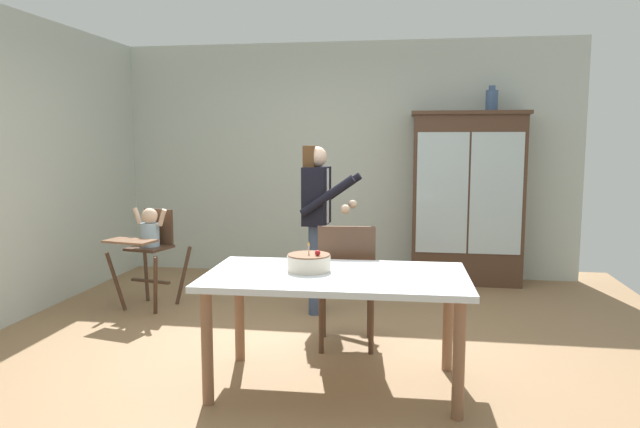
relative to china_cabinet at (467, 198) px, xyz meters
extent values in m
plane|color=#93704C|center=(-1.39, -2.37, -0.95)|extent=(6.24, 6.24, 0.00)
cube|color=beige|center=(-1.39, 0.26, 0.40)|extent=(5.32, 0.06, 2.70)
cube|color=#4C3323|center=(0.00, 0.00, -0.03)|extent=(1.18, 0.42, 1.85)
cube|color=#4C3323|center=(0.00, 0.00, 0.92)|extent=(1.24, 0.48, 0.04)
cube|color=silver|center=(-0.28, -0.21, 0.07)|extent=(0.54, 0.01, 1.29)
cube|color=silver|center=(0.28, -0.21, 0.07)|extent=(0.54, 0.01, 1.29)
cube|color=#4C3323|center=(0.00, 0.00, 0.07)|extent=(1.10, 0.36, 0.02)
cylinder|color=#3D567F|center=(0.23, 0.00, 1.05)|extent=(0.13, 0.13, 0.22)
cylinder|color=#3D567F|center=(0.23, 0.00, 1.18)|extent=(0.07, 0.07, 0.05)
cylinder|color=#4C3323|center=(-3.30, -1.64, -0.67)|extent=(0.16, 0.12, 0.56)
cylinder|color=#4C3323|center=(-2.87, -1.73, -0.67)|extent=(0.12, 0.16, 0.56)
cylinder|color=#4C3323|center=(-3.20, -1.21, -0.67)|extent=(0.12, 0.16, 0.56)
cylinder|color=#4C3323|center=(-2.77, -1.30, -0.67)|extent=(0.16, 0.12, 0.56)
cube|color=#4C3323|center=(-3.03, -1.47, -0.70)|extent=(0.42, 0.13, 0.02)
cube|color=#4C3323|center=(-3.03, -1.47, -0.38)|extent=(0.40, 0.40, 0.02)
cube|color=#4C3323|center=(-3.00, -1.32, -0.20)|extent=(0.31, 0.09, 0.34)
cube|color=brown|center=(-3.09, -1.73, -0.27)|extent=(0.48, 0.33, 0.02)
cylinder|color=#9EBCD1|center=(-3.03, -1.45, -0.26)|extent=(0.17, 0.17, 0.22)
sphere|color=beige|center=(-3.03, -1.45, -0.08)|extent=(0.15, 0.15, 0.15)
cylinder|color=beige|center=(-3.17, -1.42, -0.09)|extent=(0.10, 0.06, 0.17)
cylinder|color=beige|center=(-2.89, -1.48, -0.09)|extent=(0.10, 0.06, 0.17)
cylinder|color=#3D4C6B|center=(-1.46, -1.46, -0.54)|extent=(0.11, 0.11, 0.82)
cylinder|color=#3D4C6B|center=(-1.45, -1.29, -0.54)|extent=(0.11, 0.11, 0.82)
cube|color=black|center=(-1.45, -1.38, 0.13)|extent=(0.22, 0.37, 0.52)
cube|color=white|center=(-1.35, -1.38, 0.13)|extent=(0.01, 0.06, 0.49)
sphere|color=beige|center=(-1.45, -1.38, 0.48)|extent=(0.19, 0.19, 0.19)
cube|color=brown|center=(-1.51, -1.37, 0.36)|extent=(0.11, 0.20, 0.44)
cylinder|color=black|center=(-1.32, -1.58, 0.15)|extent=(0.49, 0.10, 0.37)
sphere|color=beige|center=(-1.16, -1.59, 0.04)|extent=(0.08, 0.08, 0.08)
cylinder|color=black|center=(-1.30, -1.18, 0.15)|extent=(0.49, 0.10, 0.37)
sphere|color=beige|center=(-1.14, -1.19, 0.04)|extent=(0.08, 0.08, 0.08)
cube|color=silver|center=(-1.06, -3.00, -0.23)|extent=(1.67, 0.94, 0.04)
cylinder|color=brown|center=(-1.79, -3.38, -0.60)|extent=(0.07, 0.07, 0.70)
cylinder|color=brown|center=(-0.32, -3.34, -0.60)|extent=(0.07, 0.07, 0.70)
cylinder|color=brown|center=(-1.81, -2.65, -0.60)|extent=(0.07, 0.07, 0.70)
cylinder|color=brown|center=(-0.34, -2.62, -0.60)|extent=(0.07, 0.07, 0.70)
cylinder|color=beige|center=(-1.25, -2.94, -0.16)|extent=(0.28, 0.28, 0.10)
cylinder|color=brown|center=(-1.25, -2.94, -0.11)|extent=(0.27, 0.27, 0.01)
cylinder|color=#F2E5CC|center=(-1.25, -2.94, -0.07)|extent=(0.01, 0.01, 0.06)
cone|color=yellow|center=(-1.25, -2.94, -0.03)|extent=(0.02, 0.02, 0.02)
sphere|color=red|center=(-1.19, -2.97, -0.08)|extent=(0.04, 0.04, 0.04)
cylinder|color=#4C3323|center=(-0.92, -2.02, -0.73)|extent=(0.04, 0.04, 0.45)
cylinder|color=#4C3323|center=(-1.29, -2.06, -0.73)|extent=(0.04, 0.04, 0.45)
cylinder|color=#4C3323|center=(-0.88, -2.39, -0.73)|extent=(0.04, 0.04, 0.45)
cylinder|color=#4C3323|center=(-1.25, -2.43, -0.73)|extent=(0.04, 0.04, 0.45)
cube|color=#473D38|center=(-1.08, -2.22, -0.49)|extent=(0.48, 0.48, 0.03)
cube|color=#4C3323|center=(-1.06, -2.42, -0.23)|extent=(0.42, 0.08, 0.48)
cylinder|color=#4C3323|center=(-0.87, -2.40, -0.23)|extent=(0.03, 0.03, 0.48)
cylinder|color=#4C3323|center=(-1.25, -2.44, -0.23)|extent=(0.03, 0.03, 0.48)
camera|label=1|loc=(-0.60, -6.61, 0.62)|focal=33.03mm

